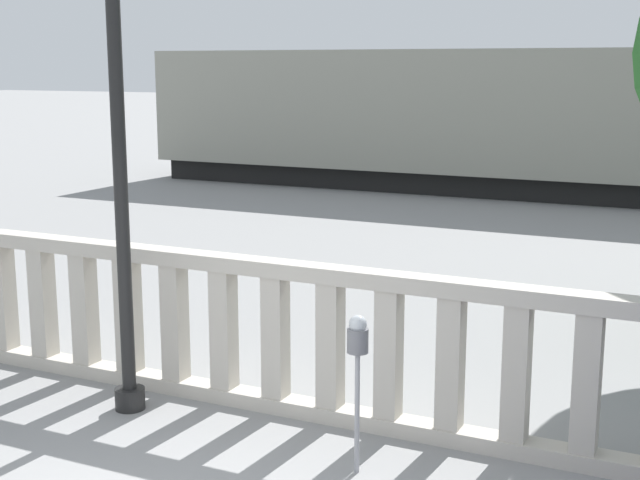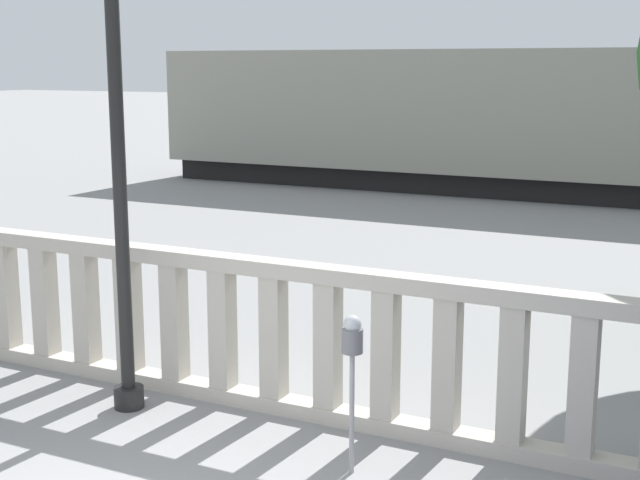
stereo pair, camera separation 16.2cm
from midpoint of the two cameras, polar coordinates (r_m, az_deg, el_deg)
balustrade at (r=8.02m, az=-0.68°, el=-6.45°), size 14.48×0.24×1.41m
lamppost at (r=8.01m, az=-12.41°, el=10.05°), size 0.33×0.33×5.33m
parking_meter at (r=6.82m, az=2.77°, el=-6.93°), size 0.17×0.17×1.27m
train_near at (r=21.97m, az=17.33°, el=7.30°), size 21.85×2.91×4.09m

